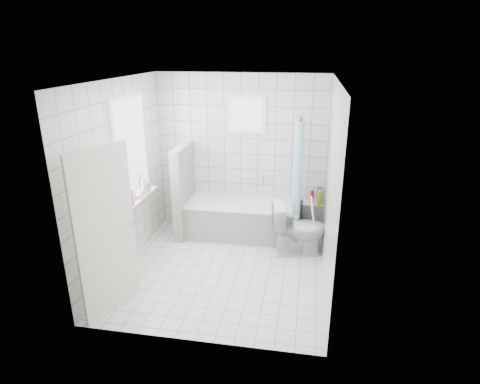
# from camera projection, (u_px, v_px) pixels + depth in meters

# --- Properties ---
(ground) EXTENTS (3.00, 3.00, 0.00)m
(ground) POSITION_uv_depth(u_px,v_px,m) (223.00, 269.00, 5.70)
(ground) COLOR white
(ground) RESTS_ON ground
(ceiling) EXTENTS (3.00, 3.00, 0.00)m
(ceiling) POSITION_uv_depth(u_px,v_px,m) (220.00, 80.00, 4.81)
(ceiling) COLOR white
(ceiling) RESTS_ON ground
(wall_back) EXTENTS (2.80, 0.02, 2.60)m
(wall_back) POSITION_uv_depth(u_px,v_px,m) (241.00, 154.00, 6.64)
(wall_back) COLOR white
(wall_back) RESTS_ON ground
(wall_front) EXTENTS (2.80, 0.02, 2.60)m
(wall_front) POSITION_uv_depth(u_px,v_px,m) (189.00, 231.00, 3.87)
(wall_front) COLOR white
(wall_front) RESTS_ON ground
(wall_left) EXTENTS (0.02, 3.00, 2.60)m
(wall_left) POSITION_uv_depth(u_px,v_px,m) (122.00, 177.00, 5.48)
(wall_left) COLOR white
(wall_left) RESTS_ON ground
(wall_right) EXTENTS (0.02, 3.00, 2.60)m
(wall_right) POSITION_uv_depth(u_px,v_px,m) (331.00, 188.00, 5.03)
(wall_right) COLOR white
(wall_right) RESTS_ON ground
(window_left) EXTENTS (0.01, 0.90, 1.40)m
(window_left) POSITION_uv_depth(u_px,v_px,m) (132.00, 150.00, 5.65)
(window_left) COLOR white
(window_left) RESTS_ON wall_left
(window_back) EXTENTS (0.50, 0.01, 0.50)m
(window_back) POSITION_uv_depth(u_px,v_px,m) (247.00, 115.00, 6.36)
(window_back) COLOR white
(window_back) RESTS_ON wall_back
(window_sill) EXTENTS (0.18, 1.02, 0.08)m
(window_sill) POSITION_uv_depth(u_px,v_px,m) (140.00, 199.00, 5.89)
(window_sill) COLOR white
(window_sill) RESTS_ON wall_left
(door) EXTENTS (0.34, 0.75, 2.00)m
(door) POSITION_uv_depth(u_px,v_px,m) (106.00, 233.00, 4.51)
(door) COLOR silver
(door) RESTS_ON ground
(bathtub) EXTENTS (1.82, 0.77, 0.58)m
(bathtub) POSITION_uv_depth(u_px,v_px,m) (243.00, 219.00, 6.63)
(bathtub) COLOR white
(bathtub) RESTS_ON ground
(partition_wall) EXTENTS (0.15, 0.85, 1.50)m
(partition_wall) POSITION_uv_depth(u_px,v_px,m) (184.00, 190.00, 6.58)
(partition_wall) COLOR white
(partition_wall) RESTS_ON ground
(tiled_ledge) EXTENTS (0.40, 0.24, 0.55)m
(tiled_ledge) POSITION_uv_depth(u_px,v_px,m) (315.00, 219.00, 6.68)
(tiled_ledge) COLOR white
(tiled_ledge) RESTS_ON ground
(toilet) EXTENTS (0.88, 0.61, 0.82)m
(toilet) POSITION_uv_depth(u_px,v_px,m) (299.00, 229.00, 6.00)
(toilet) COLOR white
(toilet) RESTS_ON ground
(curtain_rod) EXTENTS (0.02, 0.80, 0.02)m
(curtain_rod) POSITION_uv_depth(u_px,v_px,m) (300.00, 117.00, 5.88)
(curtain_rod) COLOR silver
(curtain_rod) RESTS_ON wall_back
(shower_curtain) EXTENTS (0.14, 0.48, 1.78)m
(shower_curtain) POSITION_uv_depth(u_px,v_px,m) (297.00, 178.00, 6.07)
(shower_curtain) COLOR #489DD5
(shower_curtain) RESTS_ON curtain_rod
(tub_faucet) EXTENTS (0.18, 0.06, 0.06)m
(tub_faucet) POSITION_uv_depth(u_px,v_px,m) (252.00, 181.00, 6.73)
(tub_faucet) COLOR silver
(tub_faucet) RESTS_ON wall_back
(sill_bottles) EXTENTS (0.19, 0.72, 0.33)m
(sill_bottles) POSITION_uv_depth(u_px,v_px,m) (139.00, 188.00, 5.81)
(sill_bottles) COLOR #E472DD
(sill_bottles) RESTS_ON window_sill
(ledge_bottles) EXTENTS (0.18, 0.19, 0.28)m
(ledge_bottles) POSITION_uv_depth(u_px,v_px,m) (317.00, 196.00, 6.53)
(ledge_bottles) COLOR red
(ledge_bottles) RESTS_ON tiled_ledge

